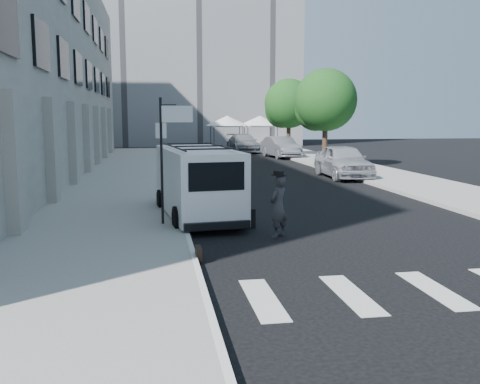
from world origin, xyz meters
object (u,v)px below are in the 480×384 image
object	(u,v)px
suitcase	(250,218)
parked_car_b	(281,147)
cargo_van	(197,182)
parked_car_a	(343,161)
briefcase	(198,254)
businessman	(278,206)
parked_car_c	(243,143)

from	to	relation	value
suitcase	parked_car_b	bearing A→B (deg)	67.08
cargo_van	parked_car_a	size ratio (longest dim) A/B	1.16
briefcase	suitcase	size ratio (longest dim) A/B	0.41
parked_car_a	briefcase	bearing A→B (deg)	-118.48
parked_car_a	cargo_van	bearing A→B (deg)	-128.58
cargo_van	parked_car_a	bearing A→B (deg)	43.11
cargo_van	parked_car_a	world-z (taller)	cargo_van
businessman	parked_car_b	distance (m)	27.36
cargo_van	suitcase	bearing A→B (deg)	-57.65
parked_car_a	businessman	bearing A→B (deg)	-114.86
briefcase	parked_car_b	xyz separation A→B (m)	(8.70, 28.67, 0.63)
businessman	parked_car_b	bearing A→B (deg)	-145.42
cargo_van	parked_car_c	bearing A→B (deg)	71.25
parked_car_c	parked_car_a	bearing A→B (deg)	-87.28
parked_car_b	parked_car_c	xyz separation A→B (m)	(-1.80, 6.68, -0.00)
businessman	suitcase	xyz separation A→B (m)	(-0.52, 1.36, -0.53)
parked_car_c	businessman	bearing A→B (deg)	-100.26
suitcase	cargo_van	world-z (taller)	cargo_van
suitcase	parked_car_b	distance (m)	26.18
suitcase	cargo_van	size ratio (longest dim) A/B	0.18
briefcase	suitcase	distance (m)	3.86
cargo_van	briefcase	bearing A→B (deg)	-100.78
businessman	parked_car_a	xyz separation A→B (m)	(6.44, 12.86, 0.04)
parked_car_a	parked_car_c	distance (m)	20.48
parked_car_b	parked_car_a	bearing A→B (deg)	-97.35
businessman	parked_car_b	xyz separation A→B (m)	(6.44, 26.59, -0.01)
cargo_van	parked_car_b	xyz separation A→B (m)	(8.32, 23.54, -0.32)
suitcase	parked_car_c	bearing A→B (deg)	73.31
businessman	suitcase	world-z (taller)	businessman
businessman	parked_car_b	world-z (taller)	businessman
businessman	parked_car_a	size ratio (longest dim) A/B	0.32
briefcase	parked_car_a	world-z (taller)	parked_car_a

